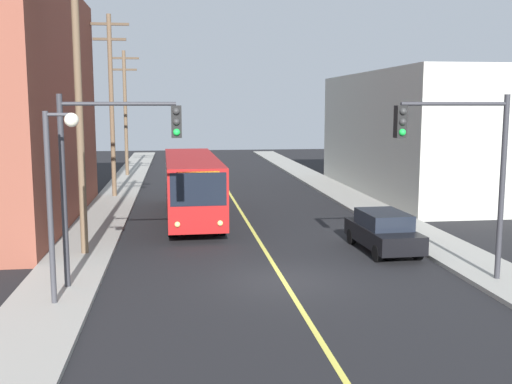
{
  "coord_description": "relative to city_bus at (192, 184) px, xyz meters",
  "views": [
    {
      "loc": [
        -3.48,
        -19.24,
        5.8
      ],
      "look_at": [
        0.0,
        6.97,
        2.0
      ],
      "focal_mm": 42.36,
      "sensor_mm": 36.0,
      "label": 1
    }
  ],
  "objects": [
    {
      "name": "utility_pole_near",
      "position": [
        -4.33,
        -7.4,
        4.45
      ],
      "size": [
        2.4,
        0.28,
        11.2
      ],
      "color": "brown",
      "rests_on": "sidewalk_left"
    },
    {
      "name": "building_right_warehouse",
      "position": [
        17.21,
        7.37,
        2.13
      ],
      "size": [
        12.0,
        19.55,
        7.91
      ],
      "color": "#B2B2A8",
      "rests_on": "ground"
    },
    {
      "name": "city_bus",
      "position": [
        0.0,
        0.0,
        0.0
      ],
      "size": [
        2.81,
        12.2,
        3.2
      ],
      "color": "maroon",
      "rests_on": "ground"
    },
    {
      "name": "parked_car_black",
      "position": [
        7.37,
        -8.15,
        -0.98
      ],
      "size": [
        1.96,
        4.46,
        1.62
      ],
      "color": "black",
      "rests_on": "ground"
    },
    {
      "name": "ground_plane",
      "position": [
        2.72,
        -11.61,
        -1.82
      ],
      "size": [
        120.0,
        120.0,
        0.0
      ],
      "primitive_type": "plane",
      "color": "black"
    },
    {
      "name": "lane_stripe_center",
      "position": [
        2.72,
        3.39,
        -1.81
      ],
      "size": [
        0.16,
        60.0,
        0.01
      ],
      "primitive_type": "cube",
      "color": "#D8CC4C",
      "rests_on": "ground"
    },
    {
      "name": "traffic_signal_left_corner",
      "position": [
        -2.69,
        -11.82,
        2.49
      ],
      "size": [
        3.75,
        0.48,
        6.0
      ],
      "color": "#2D2D33",
      "rests_on": "sidewalk_left"
    },
    {
      "name": "sidewalk_right",
      "position": [
        9.97,
        -1.61,
        -1.74
      ],
      "size": [
        2.5,
        90.0,
        0.15
      ],
      "primitive_type": "cube",
      "color": "gray",
      "rests_on": "ground"
    },
    {
      "name": "traffic_signal_right_corner",
      "position": [
        8.13,
        -12.77,
        2.49
      ],
      "size": [
        3.75,
        0.48,
        6.0
      ],
      "color": "#2D2D33",
      "rests_on": "sidewalk_right"
    },
    {
      "name": "utility_pole_mid",
      "position": [
        -4.66,
        7.66,
        4.42
      ],
      "size": [
        2.4,
        0.28,
        11.14
      ],
      "color": "brown",
      "rests_on": "sidewalk_left"
    },
    {
      "name": "street_lamp_left",
      "position": [
        -4.11,
        -13.41,
        1.92
      ],
      "size": [
        0.98,
        0.4,
        5.5
      ],
      "color": "#38383D",
      "rests_on": "sidewalk_left"
    },
    {
      "name": "utility_pole_far",
      "position": [
        -4.77,
        19.33,
        3.83
      ],
      "size": [
        2.4,
        0.28,
        9.99
      ],
      "color": "brown",
      "rests_on": "sidewalk_left"
    },
    {
      "name": "sidewalk_left",
      "position": [
        -4.53,
        -1.61,
        -1.74
      ],
      "size": [
        2.5,
        90.0,
        0.15
      ],
      "primitive_type": "cube",
      "color": "gray",
      "rests_on": "ground"
    }
  ]
}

